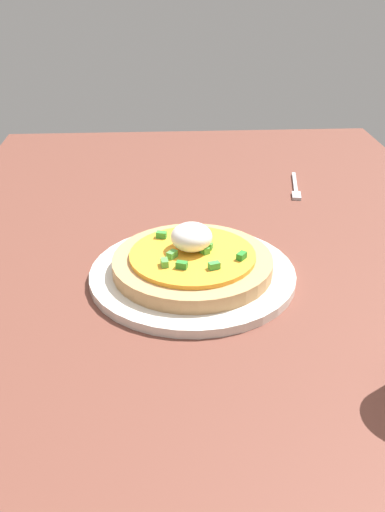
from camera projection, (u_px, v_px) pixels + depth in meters
The scene contains 4 objects.
dining_table at pixel (215, 283), 71.94cm from camera, with size 125.75×78.08×2.94cm, color brown.
plate at pixel (192, 274), 69.90cm from camera, with size 24.93×24.93×1.10cm, color silver.
pizza at pixel (192, 260), 69.07cm from camera, with size 19.31×19.31×5.68cm.
fork at pixel (295, 188), 95.88cm from camera, with size 11.79×2.96×0.50cm.
Camera 1 is at (61.48, -6.50, 38.53)cm, focal length 40.35 mm.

